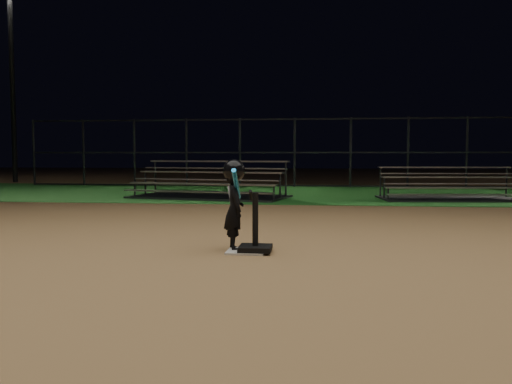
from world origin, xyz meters
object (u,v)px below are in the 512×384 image
Objects in this scene: child_batter at (234,202)px; bleacher_left at (209,190)px; batting_tee at (255,241)px; light_pole_left at (11,65)px; bleacher_right at (449,193)px; home_plate at (246,251)px.

child_batter is 7.89m from bleacher_left.
light_pole_left reaches higher than batting_tee.
light_pole_left is (-9.94, 7.19, 4.74)m from bleacher_left.
light_pole_left reaches higher than child_batter.
child_batter reaches higher than bleacher_left.
bleacher_left is at bearing 175.96° from bleacher_right.
light_pole_left is (-16.21, 7.08, 4.77)m from bleacher_right.
home_plate is 8.02m from bleacher_left.
light_pole_left is (-12.11, 14.97, 4.80)m from batting_tee.
home_plate is 0.18m from batting_tee.
batting_tee is 8.89m from bleacher_right.
child_batter is 19.48m from light_pole_left.
light_pole_left is at bearing 17.94° from child_batter.
bleacher_right is (4.10, 7.89, 0.03)m from batting_tee.
batting_tee is at bearing -62.69° from bleacher_left.
batting_tee is at bearing -11.94° from home_plate.
bleacher_left is 6.27m from bleacher_right.
light_pole_left is at bearing 128.77° from home_plate.
child_batter is (-0.27, 0.12, 0.44)m from batting_tee.
bleacher_right is at bearing 62.52° from batting_tee.
home_plate is at bearing -51.23° from light_pole_left.
child_batter is 0.13× the size of light_pole_left.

